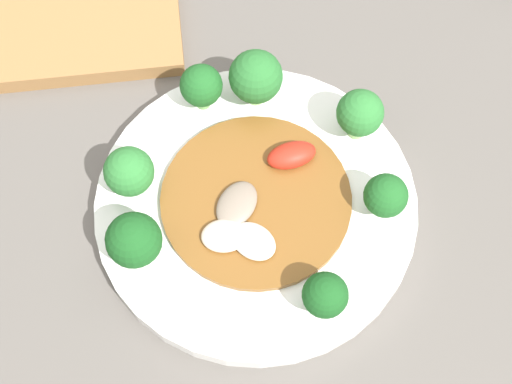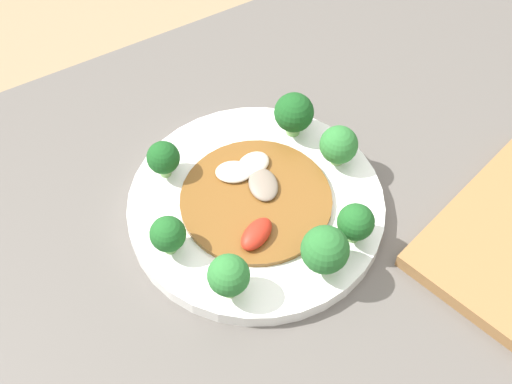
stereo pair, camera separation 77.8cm
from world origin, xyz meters
name	(u,v)px [view 2 (the right image)]	position (x,y,z in m)	size (l,w,h in m)	color
table	(264,367)	(0.00, 0.00, 0.37)	(1.20, 0.82, 0.75)	#5B5651
plate	(256,206)	(0.01, 0.05, 0.76)	(0.32, 0.32, 0.02)	white
broccoli_east	(339,145)	(0.14, 0.05, 0.80)	(0.05, 0.05, 0.06)	#89B76B
broccoli_southwest	(229,276)	(-0.07, -0.05, 0.81)	(0.05, 0.05, 0.06)	#89B76B
broccoli_northwest	(163,158)	(-0.06, 0.14, 0.80)	(0.04, 0.04, 0.05)	#89B76B
broccoli_northeast	(294,113)	(0.11, 0.12, 0.81)	(0.05, 0.05, 0.06)	#7AAD5B
broccoli_south	(325,250)	(0.03, -0.07, 0.81)	(0.06, 0.06, 0.07)	#89B76B
broccoli_southeast	(356,223)	(0.09, -0.05, 0.80)	(0.04, 0.04, 0.06)	#70A356
broccoli_west	(168,235)	(-0.11, 0.04, 0.80)	(0.04, 0.04, 0.05)	#70A356
stirfry_center	(255,198)	(0.01, 0.05, 0.78)	(0.19, 0.19, 0.02)	brown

